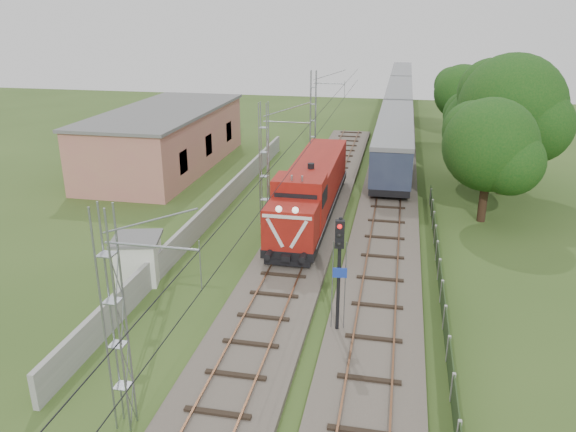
% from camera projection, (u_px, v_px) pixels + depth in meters
% --- Properties ---
extents(ground, '(140.00, 140.00, 0.00)m').
position_uv_depth(ground, '(267.00, 316.00, 26.07)').
color(ground, '#314A1C').
rests_on(ground, ground).
extents(track_main, '(4.20, 70.00, 0.45)m').
position_uv_depth(track_main, '(295.00, 253.00, 32.45)').
color(track_main, '#6B6054').
rests_on(track_main, ground).
extents(track_side, '(4.20, 80.00, 0.45)m').
position_uv_depth(track_side, '(390.00, 191.00, 43.47)').
color(track_side, '#6B6054').
rests_on(track_side, ground).
extents(catenary, '(3.31, 70.00, 8.00)m').
position_uv_depth(catenary, '(265.00, 164.00, 36.26)').
color(catenary, gray).
rests_on(catenary, ground).
extents(boundary_wall, '(0.25, 40.00, 1.50)m').
position_uv_depth(boundary_wall, '(215.00, 208.00, 38.06)').
color(boundary_wall, '#9E9E99').
rests_on(boundary_wall, ground).
extents(station_building, '(8.40, 20.40, 5.22)m').
position_uv_depth(station_building, '(166.00, 138.00, 50.04)').
color(station_building, '#B1765F').
rests_on(station_building, ground).
extents(fence, '(0.12, 32.00, 1.20)m').
position_uv_depth(fence, '(442.00, 291.00, 27.13)').
color(fence, black).
rests_on(fence, ground).
extents(locomotive, '(2.94, 16.77, 4.26)m').
position_uv_depth(locomotive, '(312.00, 190.00, 37.15)').
color(locomotive, black).
rests_on(locomotive, ground).
extents(coach_rake, '(3.14, 70.00, 3.63)m').
position_uv_depth(coach_rake, '(399.00, 99.00, 72.08)').
color(coach_rake, black).
rests_on(coach_rake, ground).
extents(signal_post, '(0.60, 0.47, 5.48)m').
position_uv_depth(signal_post, '(339.00, 257.00, 23.24)').
color(signal_post, black).
rests_on(signal_post, ground).
extents(relay_hut, '(2.90, 2.90, 2.46)m').
position_uv_depth(relay_hut, '(138.00, 259.00, 29.13)').
color(relay_hut, silver).
rests_on(relay_hut, ground).
extents(tree_a, '(6.37, 6.07, 8.26)m').
position_uv_depth(tree_a, '(491.00, 146.00, 36.08)').
color(tree_a, '#3E2519').
rests_on(tree_a, ground).
extents(tree_b, '(8.16, 7.77, 10.58)m').
position_uv_depth(tree_b, '(513.00, 108.00, 41.23)').
color(tree_b, '#3E2519').
rests_on(tree_b, ground).
extents(tree_c, '(5.81, 5.53, 7.53)m').
position_uv_depth(tree_c, '(479.00, 125.00, 45.14)').
color(tree_c, '#3E2519').
rests_on(tree_c, ground).
extents(tree_d, '(6.20, 5.91, 8.04)m').
position_uv_depth(tree_d, '(463.00, 93.00, 60.16)').
color(tree_d, '#3E2519').
rests_on(tree_d, ground).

